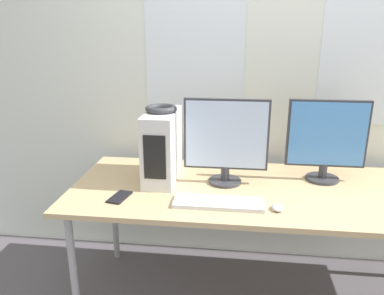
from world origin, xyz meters
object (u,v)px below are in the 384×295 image
object	(u,v)px
headphones	(161,109)
monitor_right_near	(327,139)
monitor_main	(226,140)
mouse	(278,208)
keyboard	(218,203)
pc_tower	(162,146)
cell_phone	(120,197)

from	to	relation	value
headphones	monitor_right_near	bearing A→B (deg)	5.43
monitor_main	mouse	distance (m)	0.48
keyboard	monitor_right_near	bearing A→B (deg)	34.06
headphones	monitor_main	world-z (taller)	monitor_main
monitor_main	monitor_right_near	xyz separation A→B (m)	(0.56, 0.11, -0.01)
pc_tower	monitor_right_near	xyz separation A→B (m)	(0.93, 0.09, 0.05)
cell_phone	monitor_right_near	bearing A→B (deg)	30.65
keyboard	cell_phone	world-z (taller)	keyboard
headphones	mouse	size ratio (longest dim) A/B	2.18
pc_tower	monitor_main	xyz separation A→B (m)	(0.36, -0.02, 0.06)
pc_tower	monitor_right_near	bearing A→B (deg)	5.48
monitor_right_near	keyboard	distance (m)	0.74
cell_phone	keyboard	bearing A→B (deg)	9.76
monitor_main	mouse	world-z (taller)	monitor_main
monitor_right_near	mouse	size ratio (longest dim) A/B	5.79
pc_tower	mouse	distance (m)	0.74
headphones	mouse	xyz separation A→B (m)	(0.63, -0.33, -0.41)
monitor_right_near	mouse	distance (m)	0.56
pc_tower	monitor_main	size ratio (longest dim) A/B	0.84
monitor_right_near	cell_phone	bearing A→B (deg)	-161.06
keyboard	mouse	distance (m)	0.29
keyboard	mouse	world-z (taller)	mouse
monitor_main	monitor_right_near	world-z (taller)	monitor_main
monitor_main	pc_tower	bearing A→B (deg)	177.21
pc_tower	cell_phone	xyz separation A→B (m)	(-0.17, -0.29, -0.20)
monitor_main	headphones	bearing A→B (deg)	177.08
pc_tower	keyboard	xyz separation A→B (m)	(0.34, -0.31, -0.19)
headphones	monitor_right_near	size ratio (longest dim) A/B	0.38
pc_tower	mouse	xyz separation A→B (m)	(0.63, -0.33, -0.19)
monitor_right_near	mouse	world-z (taller)	monitor_right_near
pc_tower	mouse	size ratio (longest dim) A/B	4.99
headphones	keyboard	size ratio (longest dim) A/B	0.39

